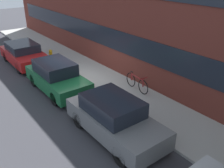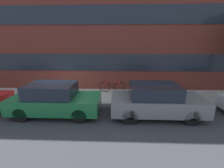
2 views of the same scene
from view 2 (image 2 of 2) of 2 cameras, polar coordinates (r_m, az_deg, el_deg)
ground_plane at (r=8.47m, az=-18.24°, el=-7.52°), size 56.00×56.00×0.00m
sidewalk_strip at (r=9.57m, az=-15.71°, el=-4.30°), size 28.00×2.54×0.11m
rowhouse_facade at (r=10.73m, az=-14.62°, el=21.47°), size 28.00×1.02×8.78m
parked_car_green at (r=7.29m, az=-20.88°, el=-5.56°), size 3.95×1.67×1.45m
parked_car_grey at (r=6.93m, az=16.43°, el=-6.12°), size 4.01×1.68×1.46m
bicycle at (r=9.59m, az=0.05°, el=-0.80°), size 1.68×0.44×0.81m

